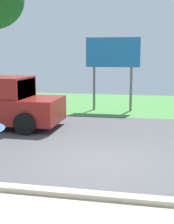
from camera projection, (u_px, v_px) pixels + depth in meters
name	position (u px, v px, depth m)	size (l,w,h in m)	color
ground_plane	(113.00, 136.00, 10.84)	(40.00, 22.00, 0.20)	#4C4C4F
roadside_billboard	(113.00, 58.00, 15.13)	(2.60, 0.12, 3.50)	slate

